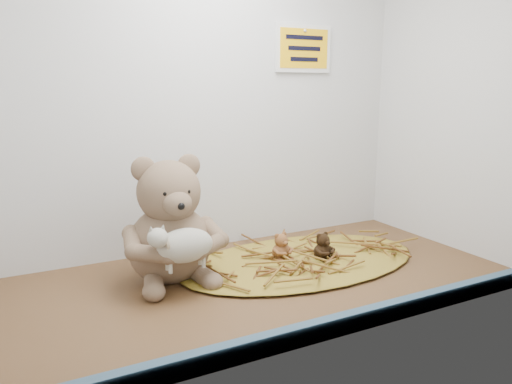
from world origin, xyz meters
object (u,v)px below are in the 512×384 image
main_teddy (169,219)px  mini_teddy_brown (322,245)px  toy_lamb (185,245)px  mini_teddy_tan (281,245)px

main_teddy → mini_teddy_brown: bearing=-8.9°
toy_lamb → mini_teddy_tan: toy_lamb is taller
main_teddy → mini_teddy_tan: bearing=-2.8°
main_teddy → toy_lamb: 11.03cm
toy_lamb → mini_teddy_brown: size_ratio=2.28×
main_teddy → mini_teddy_tan: (28.38, -2.48, -9.87)cm
toy_lamb → mini_teddy_brown: 38.48cm
main_teddy → mini_teddy_tan: main_teddy is taller
main_teddy → mini_teddy_tan: 30.15cm
toy_lamb → mini_teddy_brown: bearing=4.7°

